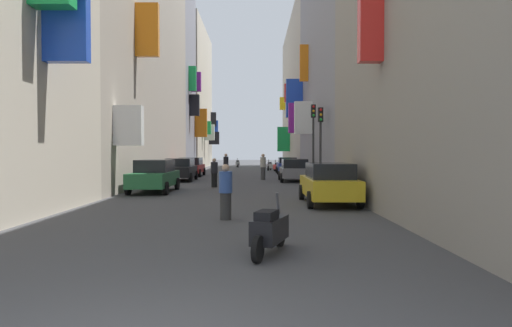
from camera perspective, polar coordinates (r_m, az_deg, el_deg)
ground_plane at (r=34.05m, az=-2.16°, el=-1.74°), size 140.00×140.00×0.00m
building_left_mid_a at (r=31.88m, az=-17.80°, el=17.88°), size 7.24×21.97×21.91m
building_left_mid_b at (r=45.10m, az=-12.07°, el=10.41°), size 7.24×6.89×17.89m
building_left_far at (r=57.22m, az=-9.45°, el=8.13°), size 7.34×15.78×17.10m
building_right_mid_a at (r=31.53m, az=12.65°, el=13.47°), size 7.33×16.91×16.98m
building_right_mid_b at (r=52.09m, az=7.46°, el=8.52°), size 7.37×25.43×16.60m
parked_car_red at (r=36.04m, az=-8.30°, el=-0.36°), size 1.95×4.50×1.46m
parked_car_black at (r=30.29m, az=-9.65°, el=-0.69°), size 1.99×4.09×1.48m
parked_car_yellow at (r=16.89m, az=9.08°, el=-2.40°), size 1.88×4.37×1.51m
parked_car_blue at (r=39.45m, az=3.87°, el=-0.20°), size 1.88×4.12×1.42m
parked_car_green at (r=22.18m, az=-12.76°, el=-1.46°), size 1.87×4.34×1.54m
parked_car_grey at (r=29.52m, az=4.77°, el=-0.77°), size 1.95×3.97×1.45m
scooter_red at (r=43.29m, az=2.57°, el=-0.43°), size 0.71×1.92×1.13m
scooter_white at (r=46.21m, az=1.62°, el=-0.30°), size 0.65×1.92×1.13m
scooter_black at (r=8.63m, az=1.65°, el=-8.35°), size 0.79×1.88×1.13m
scooter_silver at (r=55.39m, az=-2.42°, el=0.00°), size 0.58×1.99×1.13m
pedestrian_crossing at (r=12.89m, az=-3.93°, el=-3.63°), size 0.54×0.54×1.58m
pedestrian_near_left at (r=24.59m, az=-5.36°, el=-1.19°), size 0.51×0.51×1.58m
pedestrian_near_right at (r=30.87m, az=0.82°, el=-0.41°), size 0.48×0.48×1.79m
pedestrian_mid_street at (r=33.81m, az=-3.89°, el=-0.25°), size 0.43×0.43×1.78m
traffic_light_near_corner at (r=26.50m, az=7.15°, el=4.12°), size 0.26×0.34×4.65m
traffic_light_far_corner at (r=23.89m, az=8.05°, el=3.77°), size 0.26×0.34×4.23m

